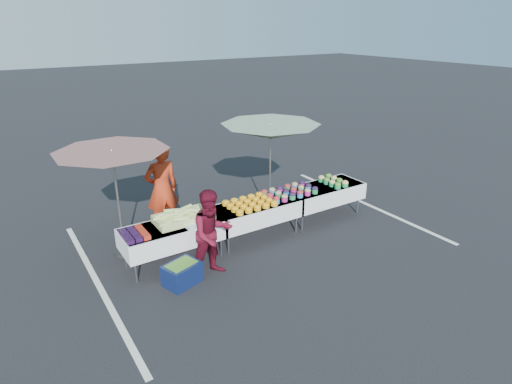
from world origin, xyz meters
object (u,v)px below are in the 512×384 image
customer (212,234)px  storage_bin (182,273)px  vendor (162,189)px  table_left (173,233)px  umbrella_left (113,160)px  table_center (256,211)px  umbrella_right (271,132)px  table_right (323,193)px

customer → storage_bin: size_ratio=2.31×
customer → vendor: bearing=91.3°
table_left → umbrella_left: 1.68m
table_center → customer: (-1.39, -0.77, 0.21)m
customer → umbrella_left: umbrella_left is taller
vendor → storage_bin: 2.20m
table_center → vendor: size_ratio=0.96×
umbrella_right → table_left: bearing=-165.7°
umbrella_left → umbrella_right: umbrella_right is taller
table_right → customer: (-3.19, -0.77, 0.21)m
vendor → table_right: bearing=157.8°
customer → storage_bin: customer is taller
table_center → customer: size_ratio=1.17×
table_left → table_right: size_ratio=1.00×
table_left → umbrella_left: umbrella_left is taller
umbrella_left → umbrella_right: (3.30, -0.14, 0.09)m
umbrella_right → table_center: bearing=-140.3°
customer → umbrella_right: 2.87m
vendor → umbrella_right: umbrella_right is taller
table_left → customer: 0.90m
umbrella_left → vendor: bearing=24.1°
table_center → umbrella_left: size_ratio=0.70×
table_left → storage_bin: 0.86m
table_left → umbrella_right: (2.60, 0.66, 1.39)m
vendor → umbrella_left: (-1.01, -0.45, 0.92)m
vendor → customer: (0.09, -2.03, -0.18)m
table_left → customer: (0.41, -0.77, 0.21)m
table_right → vendor: bearing=159.1°
vendor → storage_bin: vendor is taller
vendor → umbrella_left: bearing=22.8°
umbrella_left → storage_bin: size_ratio=3.86×
table_center → umbrella_right: 1.74m
table_left → table_center: bearing=0.0°
storage_bin → table_center: bearing=3.2°
table_right → umbrella_left: (-4.30, 0.80, 1.30)m
customer → umbrella_right: (2.19, 1.44, 1.18)m
table_center → umbrella_left: 2.93m
table_left → umbrella_left: size_ratio=0.70×
table_center → table_right: (1.80, 0.00, 0.00)m
vendor → umbrella_right: (2.29, -0.59, 1.01)m
table_left → table_center: size_ratio=1.00×
umbrella_left → storage_bin: umbrella_left is taller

